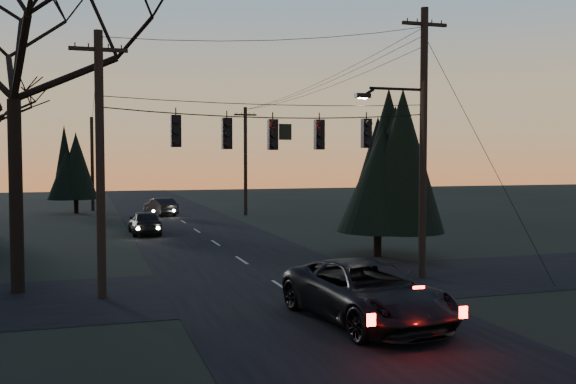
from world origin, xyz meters
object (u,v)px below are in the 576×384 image
object	(u,v)px
sedan_oncoming_a	(145,222)
utility_pole_far_r	(246,215)
evergreen_right	(378,152)
utility_pole_right	(422,278)
suv_near	(366,293)
utility_pole_left	(102,298)
utility_pole_far_l	(93,211)
bare_tree_left	(12,20)
sedan_oncoming_b	(161,207)

from	to	relation	value
sedan_oncoming_a	utility_pole_far_r	bearing A→B (deg)	-130.18
evergreen_right	utility_pole_right	bearing A→B (deg)	-97.59
suv_near	utility_pole_left	bearing A→B (deg)	134.62
utility_pole_right	utility_pole_left	world-z (taller)	utility_pole_right
utility_pole_far_r	sedan_oncoming_a	size ratio (longest dim) A/B	2.03
utility_pole_left	evergreen_right	distance (m)	14.17
utility_pole_far_l	sedan_oncoming_a	bearing A→B (deg)	-81.53
utility_pole_far_r	suv_near	world-z (taller)	utility_pole_far_r
utility_pole_far_r	evergreen_right	xyz separation A→B (m)	(0.71, -22.65, 4.79)
utility_pole_left	evergreen_right	xyz separation A→B (m)	(12.21, 5.35, 4.79)
utility_pole_left	sedan_oncoming_a	world-z (taller)	utility_pole_left
utility_pole_left	utility_pole_right	bearing A→B (deg)	0.00
suv_near	sedan_oncoming_a	world-z (taller)	suv_near
bare_tree_left	suv_near	size ratio (longest dim) A/B	2.16
utility_pole_right	suv_near	size ratio (longest dim) A/B	1.68
sedan_oncoming_a	sedan_oncoming_b	distance (m)	12.57
utility_pole_far_r	sedan_oncoming_b	size ratio (longest dim) A/B	2.07
suv_near	sedan_oncoming_b	size ratio (longest dim) A/B	1.45
utility_pole_far_r	bare_tree_left	xyz separation A→B (m)	(-14.16, -26.33, 8.98)
utility_pole_far_r	sedan_oncoming_a	bearing A→B (deg)	-128.82
utility_pole_left	sedan_oncoming_b	size ratio (longest dim) A/B	2.07
utility_pole_far_r	utility_pole_far_l	distance (m)	14.01
utility_pole_right	sedan_oncoming_b	xyz separation A→B (m)	(-6.46, 29.56, 0.68)
suv_near	bare_tree_left	bearing A→B (deg)	136.28
utility_pole_far_r	sedan_oncoming_b	world-z (taller)	utility_pole_far_r
utility_pole_left	sedan_oncoming_a	size ratio (longest dim) A/B	2.03
utility_pole_far_r	bare_tree_left	bearing A→B (deg)	-118.27
utility_pole_far_r	suv_near	xyz separation A→B (m)	(-4.70, -33.38, 0.83)
utility_pole_far_l	sedan_oncoming_b	bearing A→B (deg)	-51.97
bare_tree_left	sedan_oncoming_a	world-z (taller)	bare_tree_left
sedan_oncoming_b	evergreen_right	bearing A→B (deg)	92.20
bare_tree_left	sedan_oncoming_b	distance (m)	30.10
utility_pole_left	utility_pole_far_r	distance (m)	30.27
sedan_oncoming_a	utility_pole_far_l	bearing A→B (deg)	-82.89
sedan_oncoming_b	utility_pole_far_r	bearing A→B (deg)	152.12
utility_pole_right	sedan_oncoming_b	size ratio (longest dim) A/B	2.44
evergreen_right	sedan_oncoming_b	distance (m)	25.58
suv_near	sedan_oncoming_a	distance (m)	22.93
utility_pole_right	suv_near	world-z (taller)	utility_pole_right
utility_pole_right	sedan_oncoming_a	size ratio (longest dim) A/B	2.38
evergreen_right	sedan_oncoming_b	size ratio (longest dim) A/B	2.05
bare_tree_left	sedan_oncoming_a	distance (m)	18.41
utility_pole_right	bare_tree_left	size ratio (longest dim) A/B	0.78
utility_pole_right	suv_near	xyz separation A→B (m)	(-4.70, -5.38, 0.83)
evergreen_right	sedan_oncoming_a	xyz separation A→B (m)	(-9.41, 11.84, -4.07)
utility_pole_right	utility_pole_far_r	size ratio (longest dim) A/B	1.18
sedan_oncoming_a	utility_pole_left	bearing A→B (deg)	79.39
bare_tree_left	suv_near	world-z (taller)	bare_tree_left
evergreen_right	suv_near	distance (m)	12.66
utility_pole_left	bare_tree_left	distance (m)	9.51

